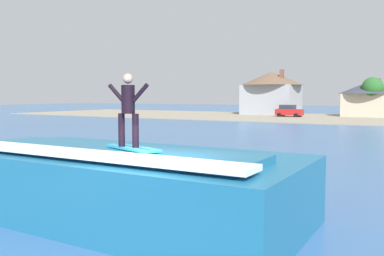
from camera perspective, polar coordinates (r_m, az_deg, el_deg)
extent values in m
plane|color=#39649B|center=(9.16, -6.36, -15.95)|extent=(260.00, 260.00, 0.00)
cube|color=#1D668F|center=(11.09, -9.48, -7.77)|extent=(9.43, 4.45, 1.70)
cube|color=#1D668F|center=(10.51, -11.48, -3.25)|extent=(8.02, 2.00, 0.19)
cube|color=white|center=(9.86, -14.93, -3.49)|extent=(8.49, 0.80, 0.12)
cube|color=#33A5CC|center=(9.99, -8.22, -2.77)|extent=(1.84, 1.06, 0.06)
cube|color=black|center=(9.99, -8.22, -2.62)|extent=(1.56, 0.61, 0.01)
cylinder|color=black|center=(10.07, -9.75, -0.26)|extent=(0.16, 0.16, 0.80)
cylinder|color=black|center=(9.81, -7.85, -0.37)|extent=(0.16, 0.16, 0.80)
cylinder|color=black|center=(9.91, -8.86, 3.96)|extent=(0.32, 0.32, 0.68)
sphere|color=tan|center=(9.92, -8.90, 6.79)|extent=(0.24, 0.24, 0.24)
cylinder|color=black|center=(10.14, -10.47, 4.81)|extent=(0.47, 0.10, 0.45)
cylinder|color=black|center=(9.68, -7.20, 4.87)|extent=(0.47, 0.10, 0.45)
cube|color=red|center=(63.46, 13.38, 2.16)|extent=(3.89, 1.98, 0.90)
cube|color=#262D38|center=(63.52, 13.14, 2.86)|extent=(2.14, 1.79, 0.64)
cylinder|color=black|center=(64.12, 14.72, 1.76)|extent=(0.64, 0.22, 0.64)
cylinder|color=black|center=(62.12, 14.21, 1.69)|extent=(0.64, 0.22, 0.64)
cylinder|color=black|center=(64.84, 12.57, 1.83)|extent=(0.64, 0.22, 0.64)
cylinder|color=black|center=(62.86, 11.99, 1.76)|extent=(0.64, 0.22, 0.64)
cube|color=#9EA3AD|center=(71.06, 10.95, 3.84)|extent=(8.50, 7.59, 5.01)
cone|color=brown|center=(71.12, 10.99, 6.76)|extent=(10.54, 10.54, 2.24)
cube|color=brown|center=(69.38, 12.36, 7.21)|extent=(0.60, 0.60, 1.80)
cube|color=beige|center=(67.59, 23.04, 2.90)|extent=(6.56, 5.45, 3.53)
cone|color=#383D4C|center=(67.59, 23.11, 5.12)|extent=(8.14, 8.14, 1.71)
cube|color=brown|center=(66.60, 24.44, 5.53)|extent=(0.60, 0.60, 1.80)
cylinder|color=brown|center=(65.68, 23.71, 2.84)|extent=(0.38, 0.38, 3.50)
sphere|color=#286128|center=(65.67, 23.78, 5.16)|extent=(3.05, 3.05, 3.05)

